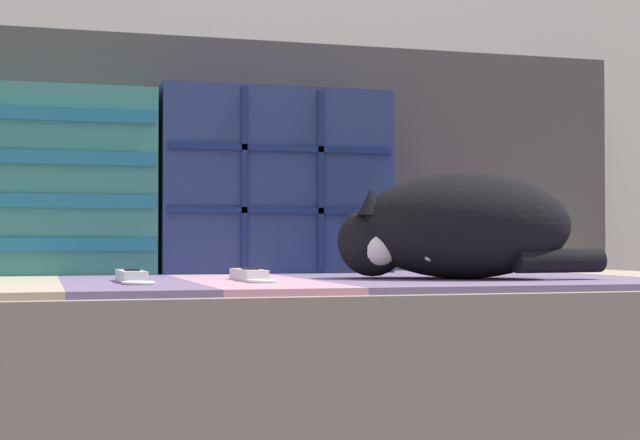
# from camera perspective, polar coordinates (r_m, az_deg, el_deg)

# --- Properties ---
(couch) EXTENTS (1.70, 0.92, 0.39)m
(couch) POSITION_cam_1_polar(r_m,az_deg,el_deg) (1.76, -1.64, -9.74)
(couch) COLOR gray
(couch) RESTS_ON ground_plane
(sofa_backrest) EXTENTS (1.67, 0.14, 0.49)m
(sofa_backrest) POSITION_cam_1_polar(r_m,az_deg,el_deg) (2.13, -4.23, 3.61)
(sofa_backrest) COLOR #474242
(sofa_backrest) RESTS_ON couch
(throw_pillow_quilted) EXTENTS (0.47, 0.14, 0.37)m
(throw_pillow_quilted) POSITION_cam_1_polar(r_m,az_deg,el_deg) (1.99, -2.63, 2.27)
(throw_pillow_quilted) COLOR navy
(throw_pillow_quilted) RESTS_ON couch
(throw_pillow_striped) EXTENTS (0.43, 0.14, 0.36)m
(throw_pillow_striped) POSITION_cam_1_polar(r_m,az_deg,el_deg) (1.93, -15.90, 2.21)
(throw_pillow_striped) COLOR #337A70
(throw_pillow_striped) RESTS_ON couch
(sleeping_cat) EXTENTS (0.42, 0.33, 0.18)m
(sleeping_cat) POSITION_cam_1_polar(r_m,az_deg,el_deg) (1.67, 7.64, -0.49)
(sleeping_cat) COLOR black
(sleeping_cat) RESTS_ON couch
(game_remote_near) EXTENTS (0.05, 0.19, 0.02)m
(game_remote_near) POSITION_cam_1_polar(r_m,az_deg,el_deg) (1.59, -4.12, -3.22)
(game_remote_near) COLOR white
(game_remote_near) RESTS_ON couch
(game_remote_far) EXTENTS (0.05, 0.20, 0.02)m
(game_remote_far) POSITION_cam_1_polar(r_m,az_deg,el_deg) (1.55, -10.90, -3.25)
(game_remote_far) COLOR white
(game_remote_far) RESTS_ON couch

